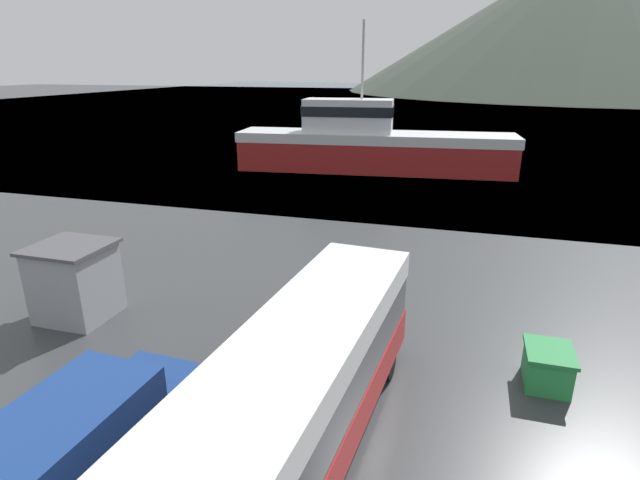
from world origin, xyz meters
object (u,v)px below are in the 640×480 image
at_px(delivery_van, 86,444).
at_px(dock_kiosk, 75,281).
at_px(storage_bin, 547,367).
at_px(tour_bus, 303,387).
at_px(fishing_boat, 370,143).

relative_size(delivery_van, dock_kiosk, 2.03).
relative_size(delivery_van, storage_bin, 3.55).
height_order(delivery_van, dock_kiosk, dock_kiosk).
xyz_separation_m(tour_bus, storage_bin, (5.62, 4.47, -1.29)).
xyz_separation_m(tour_bus, delivery_van, (-3.80, -2.25, -0.55)).
bearing_deg(tour_bus, storage_bin, 42.99).
xyz_separation_m(delivery_van, storage_bin, (9.42, 6.72, -0.74)).
bearing_deg(dock_kiosk, fishing_boat, 80.26).
distance_m(delivery_van, storage_bin, 11.59).
distance_m(tour_bus, dock_kiosk, 10.55).
xyz_separation_m(fishing_boat, storage_bin, (10.41, -28.20, -1.74)).
height_order(fishing_boat, storage_bin, fishing_boat).
distance_m(tour_bus, delivery_van, 4.45).
bearing_deg(fishing_boat, dock_kiosk, -15.34).
distance_m(tour_bus, storage_bin, 7.30).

